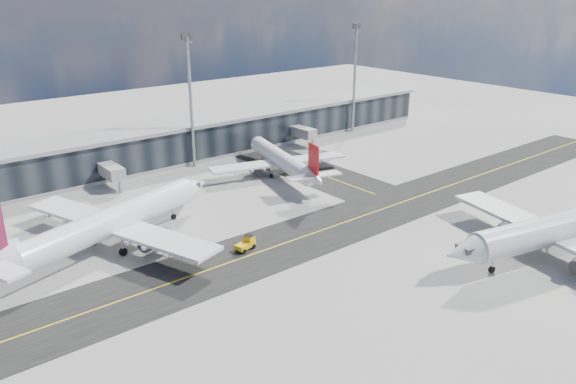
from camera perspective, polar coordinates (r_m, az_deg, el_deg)
name	(u,v)px	position (r m, az deg, el deg)	size (l,w,h in m)	color
ground	(345,236)	(91.52, 5.85, -4.44)	(300.00, 300.00, 0.00)	gray
taxiway_lanes	(319,211)	(101.11, 3.16, -1.89)	(180.00, 63.00, 0.03)	black
terminal_concourse	(178,142)	(132.34, -11.07, 4.99)	(152.00, 19.80, 8.80)	black
floodlight_masts	(190,97)	(123.84, -9.88, 9.50)	(102.50, 0.70, 28.90)	gray
airliner_af	(108,223)	(89.06, -17.85, -3.05)	(43.16, 37.24, 13.09)	white
airliner_redtail	(282,160)	(118.29, -0.61, 3.25)	(30.36, 35.29, 10.58)	white
airliner_near	(567,227)	(93.16, 26.45, -3.18)	(44.53, 38.27, 13.31)	silver
baggage_tug	(247,243)	(86.36, -4.24, -5.20)	(3.59, 2.39, 2.07)	#EFB70C
service_van	(326,153)	(133.81, 3.92, 3.96)	(2.13, 4.62, 1.28)	white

